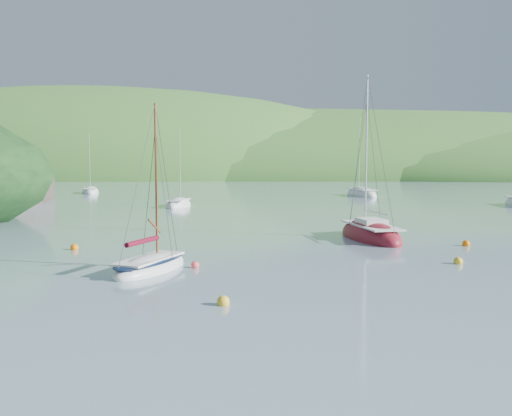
{
  "coord_description": "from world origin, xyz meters",
  "views": [
    {
      "loc": [
        2.41,
        -23.84,
        5.3
      ],
      "look_at": [
        1.48,
        8.0,
        2.6
      ],
      "focal_mm": 40.0,
      "sensor_mm": 36.0,
      "label": 1
    }
  ],
  "objects_px": {
    "distant_sloop_b": "(361,195)",
    "distant_sloop_c": "(90,192)",
    "sloop_red": "(370,236)",
    "daysailer_white": "(150,266)",
    "distant_sloop_a": "(179,205)"
  },
  "relations": [
    {
      "from": "distant_sloop_a",
      "to": "distant_sloop_c",
      "type": "distance_m",
      "value": 31.65
    },
    {
      "from": "distant_sloop_b",
      "to": "distant_sloop_a",
      "type": "bearing_deg",
      "value": -152.82
    },
    {
      "from": "distant_sloop_c",
      "to": "distant_sloop_b",
      "type": "bearing_deg",
      "value": -26.03
    },
    {
      "from": "sloop_red",
      "to": "daysailer_white",
      "type": "bearing_deg",
      "value": -149.8
    },
    {
      "from": "distant_sloop_c",
      "to": "distant_sloop_a",
      "type": "bearing_deg",
      "value": -72.26
    },
    {
      "from": "daysailer_white",
      "to": "distant_sloop_a",
      "type": "height_order",
      "value": "distant_sloop_a"
    },
    {
      "from": "distant_sloop_b",
      "to": "distant_sloop_c",
      "type": "distance_m",
      "value": 42.56
    },
    {
      "from": "sloop_red",
      "to": "distant_sloop_c",
      "type": "height_order",
      "value": "sloop_red"
    },
    {
      "from": "daysailer_white",
      "to": "distant_sloop_c",
      "type": "xyz_separation_m",
      "value": [
        -23.21,
        63.1,
        -0.03
      ]
    },
    {
      "from": "distant_sloop_a",
      "to": "distant_sloop_b",
      "type": "xyz_separation_m",
      "value": [
        23.72,
        19.67,
        0.04
      ]
    },
    {
      "from": "daysailer_white",
      "to": "distant_sloop_a",
      "type": "distance_m",
      "value": 37.65
    },
    {
      "from": "distant_sloop_c",
      "to": "sloop_red",
      "type": "bearing_deg",
      "value": -73.28
    },
    {
      "from": "distant_sloop_a",
      "to": "sloop_red",
      "type": "bearing_deg",
      "value": -51.77
    },
    {
      "from": "distant_sloop_b",
      "to": "distant_sloop_c",
      "type": "bearing_deg",
      "value": 159.31
    },
    {
      "from": "sloop_red",
      "to": "distant_sloop_b",
      "type": "relative_size",
      "value": 0.96
    }
  ]
}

